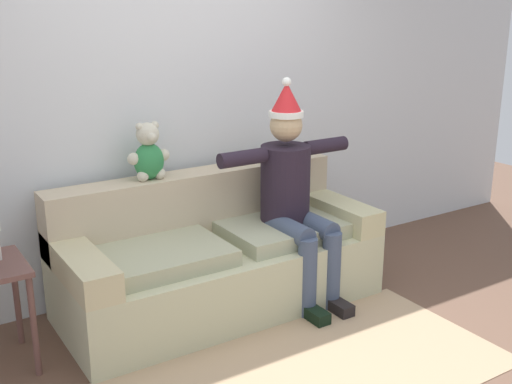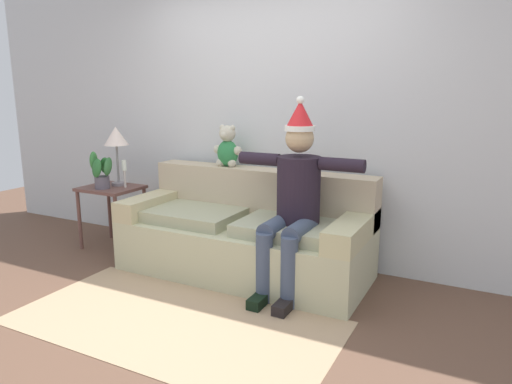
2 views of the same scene
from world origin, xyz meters
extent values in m
plane|color=brown|center=(0.00, 0.00, 0.00)|extent=(10.00, 10.00, 0.00)
cube|color=silver|center=(0.00, 1.55, 1.35)|extent=(7.00, 0.10, 2.70)
cube|color=#BBBA94|center=(0.00, 0.97, 0.22)|extent=(2.11, 0.89, 0.43)
cube|color=#C2AF8F|center=(0.00, 1.30, 0.65)|extent=(2.11, 0.24, 0.43)
cube|color=#C0B589|center=(-0.94, 0.97, 0.52)|extent=(0.22, 0.89, 0.17)
cube|color=#C1BB8C|center=(0.94, 0.97, 0.52)|extent=(0.22, 0.89, 0.17)
cube|color=#A5A684|center=(-0.47, 0.92, 0.48)|extent=(0.84, 0.62, 0.10)
cube|color=#A7A989|center=(0.47, 0.92, 0.48)|extent=(0.84, 0.62, 0.10)
cylinder|color=black|center=(0.51, 0.95, 0.79)|extent=(0.34, 0.34, 0.52)
sphere|color=tan|center=(0.51, 0.95, 1.19)|extent=(0.22, 0.22, 0.22)
cylinder|color=white|center=(0.51, 0.95, 1.27)|extent=(0.23, 0.23, 0.04)
cone|color=red|center=(0.51, 0.95, 1.38)|extent=(0.21, 0.21, 0.20)
sphere|color=white|center=(0.51, 0.95, 1.48)|extent=(0.06, 0.06, 0.06)
cylinder|color=#414D65|center=(0.41, 0.75, 0.53)|extent=(0.14, 0.40, 0.14)
cylinder|color=#414D65|center=(0.41, 0.55, 0.27)|extent=(0.13, 0.13, 0.53)
cube|color=black|center=(0.41, 0.47, 0.04)|extent=(0.10, 0.24, 0.08)
cylinder|color=#414D65|center=(0.61, 0.75, 0.53)|extent=(0.14, 0.40, 0.14)
cylinder|color=#414D65|center=(0.61, 0.55, 0.27)|extent=(0.13, 0.13, 0.53)
cube|color=black|center=(0.61, 0.47, 0.04)|extent=(0.10, 0.24, 0.08)
cylinder|color=black|center=(0.17, 0.95, 1.01)|extent=(0.34, 0.10, 0.10)
cylinder|color=black|center=(0.85, 0.95, 1.01)|extent=(0.34, 0.10, 0.10)
ellipsoid|color=#2D8145|center=(-0.34, 1.30, 0.99)|extent=(0.20, 0.16, 0.24)
sphere|color=beige|center=(-0.34, 1.30, 1.17)|extent=(0.15, 0.15, 0.15)
sphere|color=beige|center=(-0.34, 1.24, 1.16)|extent=(0.07, 0.07, 0.07)
sphere|color=beige|center=(-0.39, 1.30, 1.22)|extent=(0.05, 0.05, 0.05)
sphere|color=beige|center=(-0.29, 1.30, 1.22)|extent=(0.05, 0.05, 0.05)
sphere|color=beige|center=(-0.44, 1.30, 1.02)|extent=(0.08, 0.08, 0.08)
sphere|color=beige|center=(-0.40, 1.27, 0.90)|extent=(0.08, 0.08, 0.08)
sphere|color=beige|center=(-0.23, 1.30, 1.02)|extent=(0.08, 0.08, 0.08)
sphere|color=beige|center=(-0.28, 1.27, 0.90)|extent=(0.08, 0.08, 0.08)
cylinder|color=brown|center=(-1.26, 0.79, 0.29)|extent=(0.04, 0.04, 0.59)
cylinder|color=brown|center=(-1.26, 1.20, 0.29)|extent=(0.04, 0.04, 0.59)
cube|color=tan|center=(0.00, -0.02, 0.00)|extent=(2.25, 1.14, 0.01)
camera|label=1|loc=(-1.90, -2.43, 1.97)|focal=44.25mm
camera|label=2|loc=(1.84, -2.38, 1.55)|focal=32.87mm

